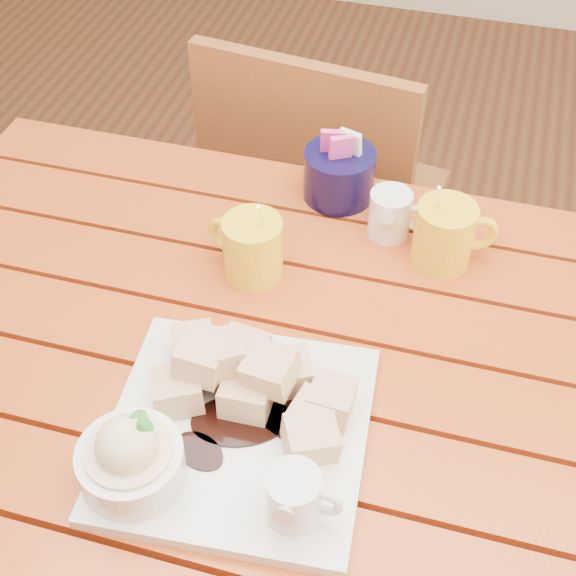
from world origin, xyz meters
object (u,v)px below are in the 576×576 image
(table, at_px, (288,411))
(coffee_mug_left, at_px, (251,247))
(coffee_mug_right, at_px, (446,234))
(chair_far, at_px, (320,206))
(dessert_plate, at_px, (217,427))

(table, distance_m, coffee_mug_left, 0.23)
(table, xyz_separation_m, coffee_mug_right, (0.16, 0.24, 0.16))
(table, height_order, chair_far, chair_far)
(table, bearing_deg, chair_far, 99.62)
(table, xyz_separation_m, chair_far, (-0.10, 0.62, -0.16))
(coffee_mug_right, height_order, chair_far, coffee_mug_right)
(dessert_plate, distance_m, chair_far, 0.82)
(dessert_plate, bearing_deg, coffee_mug_left, 99.82)
(table, distance_m, chair_far, 0.65)
(chair_far, bearing_deg, table, 106.86)
(dessert_plate, distance_m, coffee_mug_right, 0.43)
(dessert_plate, relative_size, coffee_mug_right, 2.27)
(coffee_mug_left, bearing_deg, coffee_mug_right, 40.23)
(table, bearing_deg, dessert_plate, -106.85)
(dessert_plate, bearing_deg, coffee_mug_right, 61.98)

